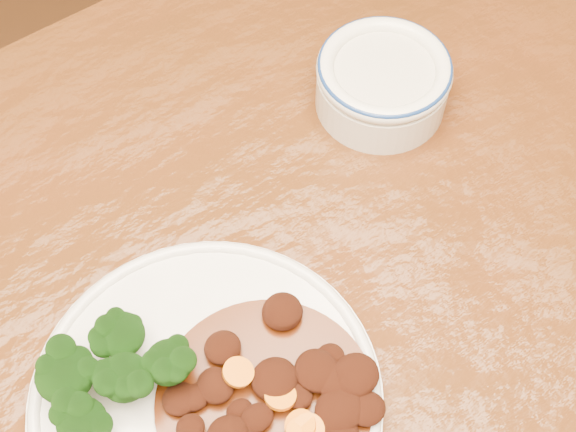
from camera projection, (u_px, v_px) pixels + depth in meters
dining_table at (250, 382)px, 0.76m from camera, size 1.53×0.96×0.75m
dinner_plate at (206, 397)px, 0.66m from camera, size 0.29×0.29×0.02m
broccoli_florets at (107, 375)px, 0.64m from camera, size 0.12×0.09×0.05m
mince_stew at (277, 396)px, 0.65m from camera, size 0.18×0.18×0.03m
dip_bowl at (383, 81)px, 0.81m from camera, size 0.14×0.14×0.06m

